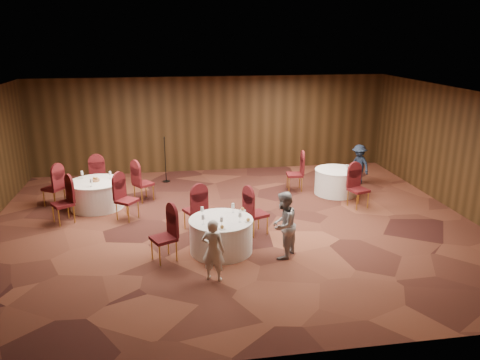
{
  "coord_description": "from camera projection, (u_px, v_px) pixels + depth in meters",
  "views": [
    {
      "loc": [
        -1.52,
        -10.63,
        4.54
      ],
      "look_at": [
        0.2,
        0.2,
        1.1
      ],
      "focal_mm": 35.0,
      "sensor_mm": 36.0,
      "label": 1
    }
  ],
  "objects": [
    {
      "name": "room_shell",
      "position": [
        233.0,
        148.0,
        11.01
      ],
      "size": [
        12.0,
        12.0,
        12.0
      ],
      "color": "silver",
      "rests_on": "ground"
    },
    {
      "name": "chairs_left",
      "position": [
        97.0,
        190.0,
        12.66
      ],
      "size": [
        3.15,
        2.93,
        1.0
      ],
      "color": "#390B0D",
      "rests_on": "ground"
    },
    {
      "name": "table_left",
      "position": [
        97.0,
        194.0,
        12.69
      ],
      "size": [
        1.45,
        1.45,
        0.74
      ],
      "color": "white",
      "rests_on": "ground"
    },
    {
      "name": "man_c",
      "position": [
        359.0,
        165.0,
        14.6
      ],
      "size": [
        0.75,
        0.93,
        1.26
      ],
      "primitive_type": "imported",
      "rotation": [
        0.0,
        0.0,
        5.11
      ],
      "color": "#151F30",
      "rests_on": "ground"
    },
    {
      "name": "table_main",
      "position": [
        221.0,
        235.0,
        10.11
      ],
      "size": [
        1.38,
        1.38,
        0.74
      ],
      "color": "white",
      "rests_on": "ground"
    },
    {
      "name": "chairs_main",
      "position": [
        207.0,
        220.0,
        10.61
      ],
      "size": [
        2.84,
        2.19,
        1.0
      ],
      "color": "#390B0D",
      "rests_on": "ground"
    },
    {
      "name": "tabletop_left",
      "position": [
        95.0,
        178.0,
        12.56
      ],
      "size": [
        0.84,
        0.84,
        0.22
      ],
      "color": "silver",
      "rests_on": "table_left"
    },
    {
      "name": "ground",
      "position": [
        233.0,
        225.0,
        11.6
      ],
      "size": [
        12.0,
        12.0,
        0.0
      ],
      "primitive_type": "plane",
      "color": "black",
      "rests_on": "ground"
    },
    {
      "name": "woman_b",
      "position": [
        283.0,
        225.0,
        9.75
      ],
      "size": [
        0.86,
        0.89,
        1.45
      ],
      "primitive_type": "imported",
      "rotation": [
        0.0,
        0.0,
        4.07
      ],
      "color": "#9D9DA1",
      "rests_on": "ground"
    },
    {
      "name": "tabletop_right",
      "position": [
        347.0,
        167.0,
        13.38
      ],
      "size": [
        0.08,
        0.08,
        0.22
      ],
      "color": "silver",
      "rests_on": "table_right"
    },
    {
      "name": "mic_stand",
      "position": [
        166.0,
        169.0,
        14.89
      ],
      "size": [
        0.24,
        0.24,
        1.46
      ],
      "color": "black",
      "rests_on": "ground"
    },
    {
      "name": "table_right",
      "position": [
        336.0,
        181.0,
        13.78
      ],
      "size": [
        1.27,
        1.27,
        0.74
      ],
      "color": "white",
      "rests_on": "ground"
    },
    {
      "name": "tabletop_main",
      "position": [
        228.0,
        216.0,
        9.93
      ],
      "size": [
        1.06,
        1.09,
        0.22
      ],
      "color": "silver",
      "rests_on": "table_main"
    },
    {
      "name": "chairs_right",
      "position": [
        325.0,
        182.0,
        13.35
      ],
      "size": [
        1.94,
        2.29,
        1.0
      ],
      "color": "#390B0D",
      "rests_on": "ground"
    },
    {
      "name": "woman_a",
      "position": [
        213.0,
        250.0,
        8.85
      ],
      "size": [
        0.53,
        0.45,
        1.24
      ],
      "primitive_type": "imported",
      "rotation": [
        0.0,
        0.0,
        2.73
      ],
      "color": "silver",
      "rests_on": "ground"
    }
  ]
}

